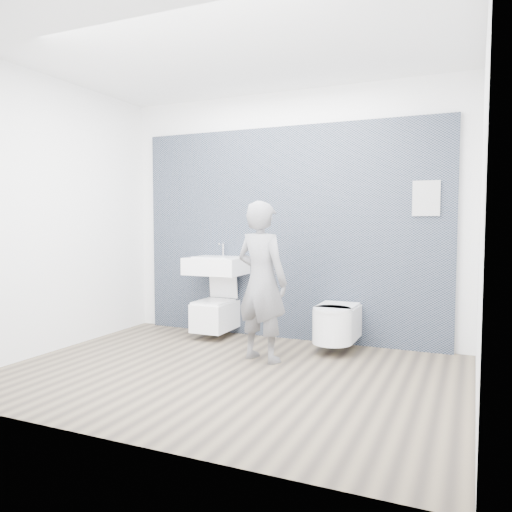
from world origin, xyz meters
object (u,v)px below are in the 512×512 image
at_px(toilet_rounded, 336,323).
at_px(visitor, 262,281).
at_px(washbasin, 216,265).
at_px(toilet_square, 215,314).

relative_size(toilet_rounded, visitor, 0.44).
bearing_deg(washbasin, visitor, -38.80).
bearing_deg(visitor, toilet_rounded, -118.57).
bearing_deg(washbasin, toilet_rounded, -3.89).
bearing_deg(visitor, toilet_square, -23.10).
bearing_deg(toilet_rounded, toilet_square, 177.08).
height_order(washbasin, toilet_rounded, washbasin).
xyz_separation_m(toilet_rounded, visitor, (-0.57, -0.60, 0.47)).
bearing_deg(toilet_square, visitor, -37.81).
relative_size(washbasin, toilet_rounded, 0.96).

